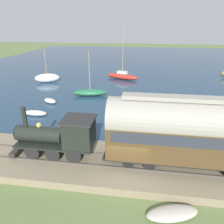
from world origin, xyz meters
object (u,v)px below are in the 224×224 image
Objects in this scene: sailboat_white at (47,78)px; beached_dinghy at (172,213)px; sailboat_red at (122,76)px; passenger_coach at (192,131)px; sailboat_green at (90,92)px; rowboat_mid_harbor at (50,101)px; steam_locomotive at (61,135)px; rowboat_off_pier at (35,113)px.

sailboat_white is 1.86× the size of beached_dinghy.
sailboat_red is 3.16× the size of beached_dinghy.
passenger_coach is 4.93m from beached_dinghy.
sailboat_red is (10.18, -3.42, 0.11)m from sailboat_green.
sailboat_white is 10.86m from sailboat_green.
sailboat_red reaches higher than rowboat_mid_harbor.
beached_dinghy is at bearing -147.46° from sailboat_red.
beached_dinghy is (-3.66, -7.25, -2.10)m from steam_locomotive.
rowboat_off_pier is 17.87m from beached_dinghy.
rowboat_mid_harbor is at bearing 172.39° from sailboat_red.
passenger_coach is 4.11× the size of rowboat_off_pier.
rowboat_off_pier is 1.25× the size of rowboat_mid_harbor.
passenger_coach reaches higher than beached_dinghy.
steam_locomotive is 8.39m from beached_dinghy.
steam_locomotive is 24.44m from sailboat_white.
sailboat_green is 2.86× the size of rowboat_mid_harbor.
sailboat_white is at bearing 41.62° from passenger_coach.
rowboat_off_pier is (-13.76, -4.65, -0.51)m from sailboat_white.
sailboat_white reaches higher than beached_dinghy.
sailboat_green is 0.64× the size of sailboat_red.
rowboat_mid_harbor is at bearing 40.62° from beached_dinghy.
steam_locomotive is at bearing -140.20° from rowboat_off_pier.
sailboat_green reaches higher than beached_dinghy.
passenger_coach is 5.13× the size of rowboat_mid_harbor.
passenger_coach is 3.64× the size of beached_dinghy.
rowboat_mid_harbor reaches higher than beached_dinghy.
steam_locomotive is 8.57m from passenger_coach.
sailboat_red is (4.07, -12.39, -0.16)m from sailboat_white.
rowboat_off_pier is 0.89× the size of beached_dinghy.
steam_locomotive reaches higher than rowboat_off_pier.
rowboat_mid_harbor is 20.69m from beached_dinghy.
sailboat_red reaches higher than passenger_coach.
rowboat_mid_harbor is (3.97, -0.00, 0.04)m from rowboat_off_pier.
steam_locomotive is 2.25× the size of rowboat_off_pier.
sailboat_white is 2.61× the size of rowboat_mid_harbor.
sailboat_red is 30.12m from beached_dinghy.
rowboat_off_pier is at bearing 178.09° from sailboat_red.
sailboat_white is at bearing 35.41° from beached_dinghy.
sailboat_red is at bearing -3.36° from steam_locomotive.
beached_dinghy is (-3.66, 1.27, -3.05)m from passenger_coach.
rowboat_mid_harbor is at bearing 2.15° from rowboat_off_pier.
sailboat_white reaches higher than rowboat_off_pier.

